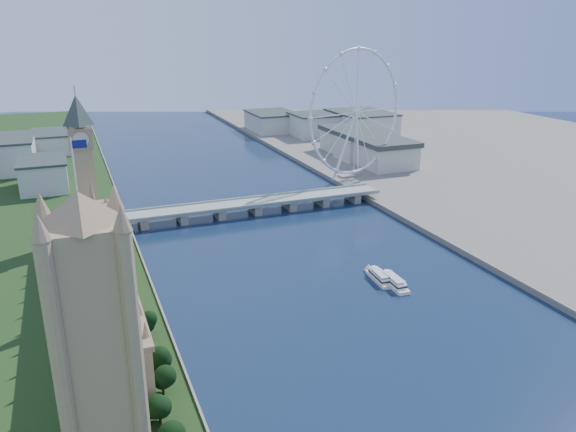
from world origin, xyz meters
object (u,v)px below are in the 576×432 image
victoria_tower (94,325)px  tour_boat_far (379,281)px  london_eye (356,113)px  tour_boat_near (393,286)px

victoria_tower → tour_boat_far: size_ratio=4.00×
london_eye → tour_boat_far: (-91.69, -205.74, -67.52)m
victoria_tower → tour_boat_near: (167.60, 85.09, -54.49)m
victoria_tower → tour_boat_far: (163.29, 94.34, -54.49)m
london_eye → tour_boat_near: london_eye is taller
tour_boat_far → victoria_tower: bearing=-145.3°
victoria_tower → tour_boat_near: size_ratio=3.78×
london_eye → tour_boat_near: size_ratio=4.19×
london_eye → tour_boat_near: 241.68m
victoria_tower → tour_boat_near: victoria_tower is taller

